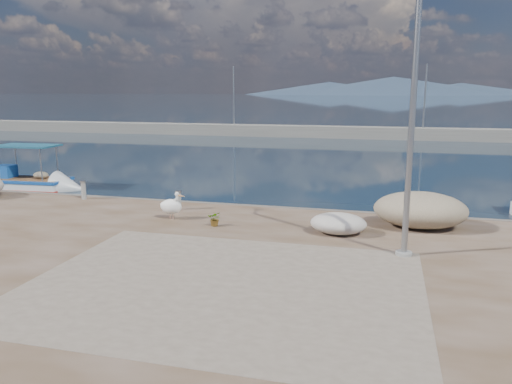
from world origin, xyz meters
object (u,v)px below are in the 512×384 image
object	(u,v)px
bollard_near	(179,199)
boat_left	(29,185)
pelican	(172,206)
lamp_post	(411,134)

from	to	relation	value
bollard_near	boat_left	bearing A→B (deg)	157.09
boat_left	pelican	distance (m)	11.82
boat_left	bollard_near	world-z (taller)	boat_left
boat_left	lamp_post	bearing A→B (deg)	-25.95
bollard_near	pelican	bearing A→B (deg)	-76.60
boat_left	lamp_post	world-z (taller)	lamp_post
lamp_post	bollard_near	world-z (taller)	lamp_post
lamp_post	bollard_near	distance (m)	9.19
bollard_near	lamp_post	bearing A→B (deg)	-22.65
pelican	boat_left	bearing A→B (deg)	165.95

